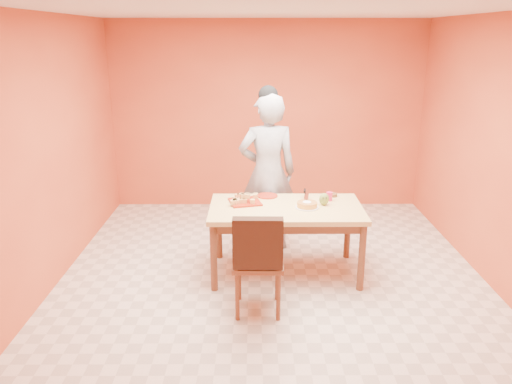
{
  "coord_description": "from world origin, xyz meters",
  "views": [
    {
      "loc": [
        -0.19,
        -4.73,
        2.48
      ],
      "look_at": [
        -0.17,
        0.3,
        0.89
      ],
      "focal_mm": 35.0,
      "sensor_mm": 36.0,
      "label": 1
    }
  ],
  "objects_px": {
    "sponge_cake": "(307,204)",
    "checker_tin": "(332,195)",
    "person": "(268,173)",
    "pastry_platter": "(245,202)",
    "magenta_glass": "(329,196)",
    "egg_ornament": "(324,199)",
    "red_dinner_plate": "(267,196)",
    "dining_table": "(286,215)",
    "dining_chair": "(258,260)"
  },
  "relations": [
    {
      "from": "red_dinner_plate",
      "to": "magenta_glass",
      "type": "bearing_deg",
      "value": -12.58
    },
    {
      "from": "egg_ornament",
      "to": "checker_tin",
      "type": "bearing_deg",
      "value": 42.88
    },
    {
      "from": "dining_table",
      "to": "checker_tin",
      "type": "height_order",
      "value": "checker_tin"
    },
    {
      "from": "egg_ornament",
      "to": "person",
      "type": "bearing_deg",
      "value": 108.89
    },
    {
      "from": "dining_table",
      "to": "person",
      "type": "relative_size",
      "value": 0.86
    },
    {
      "from": "pastry_platter",
      "to": "egg_ornament",
      "type": "height_order",
      "value": "egg_ornament"
    },
    {
      "from": "person",
      "to": "magenta_glass",
      "type": "height_order",
      "value": "person"
    },
    {
      "from": "person",
      "to": "egg_ornament",
      "type": "bearing_deg",
      "value": 124.02
    },
    {
      "from": "checker_tin",
      "to": "dining_chair",
      "type": "bearing_deg",
      "value": -126.38
    },
    {
      "from": "dining_chair",
      "to": "person",
      "type": "height_order",
      "value": "person"
    },
    {
      "from": "dining_table",
      "to": "sponge_cake",
      "type": "xyz_separation_m",
      "value": [
        0.22,
        -0.03,
        0.13
      ]
    },
    {
      "from": "sponge_cake",
      "to": "checker_tin",
      "type": "relative_size",
      "value": 1.96
    },
    {
      "from": "magenta_glass",
      "to": "checker_tin",
      "type": "xyz_separation_m",
      "value": [
        0.06,
        0.15,
        -0.03
      ]
    },
    {
      "from": "person",
      "to": "red_dinner_plate",
      "type": "height_order",
      "value": "person"
    },
    {
      "from": "dining_chair",
      "to": "person",
      "type": "distance_m",
      "value": 1.55
    },
    {
      "from": "dining_table",
      "to": "person",
      "type": "height_order",
      "value": "person"
    },
    {
      "from": "pastry_platter",
      "to": "magenta_glass",
      "type": "distance_m",
      "value": 0.92
    },
    {
      "from": "checker_tin",
      "to": "person",
      "type": "bearing_deg",
      "value": 153.85
    },
    {
      "from": "person",
      "to": "egg_ornament",
      "type": "height_order",
      "value": "person"
    },
    {
      "from": "red_dinner_plate",
      "to": "dining_chair",
      "type": "bearing_deg",
      "value": -95.67
    },
    {
      "from": "pastry_platter",
      "to": "sponge_cake",
      "type": "height_order",
      "value": "sponge_cake"
    },
    {
      "from": "pastry_platter",
      "to": "red_dinner_plate",
      "type": "distance_m",
      "value": 0.33
    },
    {
      "from": "magenta_glass",
      "to": "person",
      "type": "bearing_deg",
      "value": 142.75
    },
    {
      "from": "dining_table",
      "to": "egg_ornament",
      "type": "bearing_deg",
      "value": 7.17
    },
    {
      "from": "red_dinner_plate",
      "to": "dining_table",
      "type": "bearing_deg",
      "value": -61.84
    },
    {
      "from": "person",
      "to": "sponge_cake",
      "type": "distance_m",
      "value": 0.84
    },
    {
      "from": "person",
      "to": "red_dinner_plate",
      "type": "relative_size",
      "value": 8.22
    },
    {
      "from": "pastry_platter",
      "to": "egg_ornament",
      "type": "xyz_separation_m",
      "value": [
        0.84,
        -0.08,
        0.06
      ]
    },
    {
      "from": "dining_chair",
      "to": "dining_table",
      "type": "bearing_deg",
      "value": 70.14
    },
    {
      "from": "dining_chair",
      "to": "checker_tin",
      "type": "height_order",
      "value": "dining_chair"
    },
    {
      "from": "dining_table",
      "to": "egg_ornament",
      "type": "distance_m",
      "value": 0.44
    },
    {
      "from": "sponge_cake",
      "to": "magenta_glass",
      "type": "xyz_separation_m",
      "value": [
        0.27,
        0.24,
        0.01
      ]
    },
    {
      "from": "sponge_cake",
      "to": "person",
      "type": "bearing_deg",
      "value": 118.05
    },
    {
      "from": "magenta_glass",
      "to": "egg_ornament",
      "type": "bearing_deg",
      "value": -117.39
    },
    {
      "from": "dining_table",
      "to": "magenta_glass",
      "type": "bearing_deg",
      "value": 22.68
    },
    {
      "from": "person",
      "to": "pastry_platter",
      "type": "xyz_separation_m",
      "value": [
        -0.26,
        -0.57,
        -0.16
      ]
    },
    {
      "from": "person",
      "to": "egg_ornament",
      "type": "relative_size",
      "value": 14.21
    },
    {
      "from": "egg_ornament",
      "to": "magenta_glass",
      "type": "height_order",
      "value": "egg_ornament"
    },
    {
      "from": "red_dinner_plate",
      "to": "sponge_cake",
      "type": "xyz_separation_m",
      "value": [
        0.4,
        -0.38,
        0.03
      ]
    },
    {
      "from": "checker_tin",
      "to": "pastry_platter",
      "type": "bearing_deg",
      "value": -167.36
    },
    {
      "from": "red_dinner_plate",
      "to": "pastry_platter",
      "type": "bearing_deg",
      "value": -138.52
    },
    {
      "from": "dining_table",
      "to": "sponge_cake",
      "type": "distance_m",
      "value": 0.25
    },
    {
      "from": "sponge_cake",
      "to": "checker_tin",
      "type": "xyz_separation_m",
      "value": [
        0.32,
        0.38,
        -0.02
      ]
    },
    {
      "from": "egg_ornament",
      "to": "sponge_cake",
      "type": "bearing_deg",
      "value": -178.32
    },
    {
      "from": "pastry_platter",
      "to": "checker_tin",
      "type": "relative_size",
      "value": 2.93
    },
    {
      "from": "pastry_platter",
      "to": "magenta_glass",
      "type": "bearing_deg",
      "value": 4.31
    },
    {
      "from": "dining_table",
      "to": "sponge_cake",
      "type": "height_order",
      "value": "sponge_cake"
    },
    {
      "from": "magenta_glass",
      "to": "red_dinner_plate",
      "type": "bearing_deg",
      "value": 167.42
    },
    {
      "from": "checker_tin",
      "to": "egg_ornament",
      "type": "bearing_deg",
      "value": -114.29
    },
    {
      "from": "pastry_platter",
      "to": "magenta_glass",
      "type": "height_order",
      "value": "magenta_glass"
    }
  ]
}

